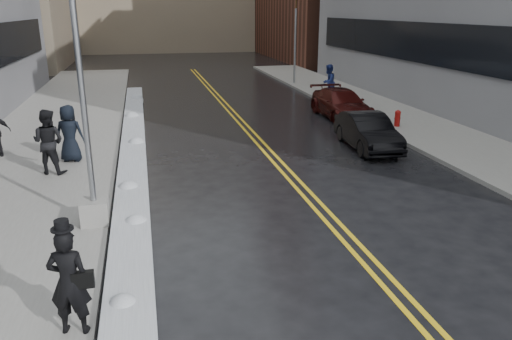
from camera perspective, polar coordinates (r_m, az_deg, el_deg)
ground at (r=11.26m, az=-1.36°, el=-9.28°), size 160.00×160.00×0.00m
sidewalk_west at (r=20.81m, az=-22.91°, el=2.41°), size 5.50×50.00×0.15m
sidewalk_east at (r=23.70m, az=17.91°, el=4.74°), size 4.00×50.00×0.15m
lane_line_left at (r=20.93m, az=-0.53°, el=3.74°), size 0.12×50.00×0.01m
lane_line_right at (r=20.99m, az=0.27°, el=3.78°), size 0.12×50.00×0.01m
snow_ridge at (r=18.51m, az=-13.86°, el=1.82°), size 0.90×30.00×0.34m
lamppost at (r=12.18m, az=-18.86°, el=4.56°), size 0.65×0.65×7.62m
fire_hydrant at (r=23.11m, az=15.87°, el=5.81°), size 0.26×0.26×0.73m
traffic_signal at (r=35.44m, az=4.51°, el=15.11°), size 0.16×0.20×6.00m
pedestrian_fedora at (r=8.57m, az=-20.58°, el=-11.91°), size 0.73×0.55×1.81m
pedestrian_b at (r=16.95m, az=-22.64°, el=3.00°), size 1.21×1.08×2.06m
pedestrian_c at (r=18.08m, az=-20.54°, el=3.94°), size 1.07×0.83×1.94m
pedestrian_east at (r=29.15m, az=8.27°, el=9.91°), size 1.23×1.21×1.99m
car_black at (r=19.58m, az=12.63°, el=4.31°), size 1.68×4.16×1.34m
car_maroon at (r=25.01m, az=9.71°, el=7.46°), size 1.96×4.79×1.39m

